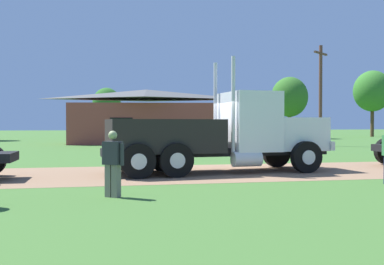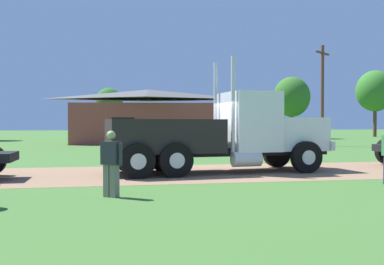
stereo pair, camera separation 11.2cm
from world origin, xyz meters
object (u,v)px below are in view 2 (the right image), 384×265
(visitor_walking_mid, at_px, (111,162))
(utility_pole_near, at_px, (322,92))
(shed_building, at_px, (148,118))
(truck_foreground_white, at_px, (221,135))

(visitor_walking_mid, distance_m, utility_pole_near, 27.29)
(shed_building, height_order, utility_pole_near, utility_pole_near)
(utility_pole_near, bearing_deg, shed_building, 152.31)
(visitor_walking_mid, distance_m, shed_building, 28.60)
(visitor_walking_mid, relative_size, utility_pole_near, 0.20)
(shed_building, distance_m, utility_pole_near, 14.54)
(truck_foreground_white, distance_m, utility_pole_near, 20.98)
(shed_building, bearing_deg, visitor_walking_mid, -97.05)
(truck_foreground_white, xyz_separation_m, utility_pole_near, (12.33, 16.75, 2.78))
(truck_foreground_white, relative_size, visitor_walking_mid, 5.28)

